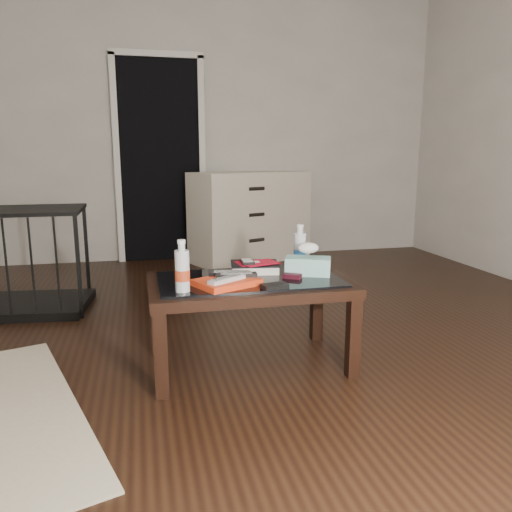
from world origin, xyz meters
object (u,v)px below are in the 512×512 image
(pet_crate, at_px, (19,278))
(textbook, at_px, (255,267))
(water_bottle_left, at_px, (182,266))
(coffee_table, at_px, (249,291))
(dresser, at_px, (250,217))
(water_bottle_right, at_px, (300,246))
(tissue_box, at_px, (308,266))

(pet_crate, relative_size, textbook, 3.83)
(textbook, height_order, water_bottle_left, water_bottle_left)
(pet_crate, distance_m, water_bottle_left, 1.79)
(pet_crate, height_order, textbook, pet_crate)
(coffee_table, relative_size, water_bottle_left, 4.20)
(dresser, distance_m, water_bottle_right, 2.39)
(dresser, xyz_separation_m, water_bottle_right, (-0.25, -2.38, 0.13))
(coffee_table, relative_size, textbook, 4.00)
(pet_crate, relative_size, water_bottle_right, 4.03)
(pet_crate, bearing_deg, coffee_table, -36.92)
(tissue_box, bearing_deg, water_bottle_right, 108.45)
(water_bottle_right, bearing_deg, dresser, 84.03)
(textbook, distance_m, water_bottle_left, 0.52)
(tissue_box, bearing_deg, water_bottle_left, -142.51)
(dresser, xyz_separation_m, textbook, (-0.51, -2.42, 0.03))
(coffee_table, height_order, water_bottle_right, water_bottle_right)
(dresser, height_order, tissue_box, dresser)
(pet_crate, relative_size, tissue_box, 4.17)
(water_bottle_right, bearing_deg, water_bottle_left, -152.41)
(water_bottle_right, xyz_separation_m, tissue_box, (-0.01, -0.17, -0.07))
(water_bottle_right, height_order, tissue_box, water_bottle_right)
(coffee_table, distance_m, textbook, 0.17)
(coffee_table, relative_size, water_bottle_right, 4.20)
(coffee_table, distance_m, water_bottle_right, 0.42)
(water_bottle_left, distance_m, water_bottle_right, 0.76)
(dresser, distance_m, tissue_box, 2.56)
(water_bottle_left, height_order, water_bottle_right, same)
(pet_crate, relative_size, water_bottle_left, 4.03)
(dresser, height_order, water_bottle_left, dresser)
(dresser, bearing_deg, coffee_table, -125.31)
(textbook, relative_size, water_bottle_left, 1.05)
(dresser, height_order, water_bottle_right, dresser)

